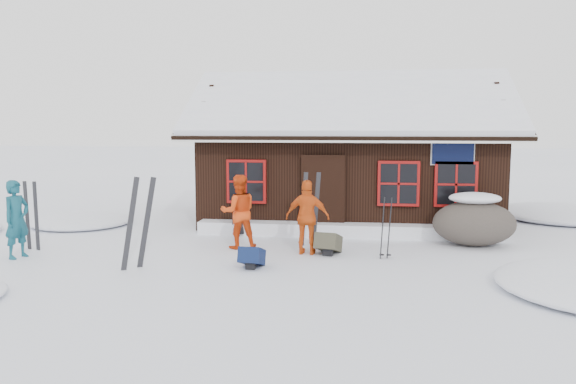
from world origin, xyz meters
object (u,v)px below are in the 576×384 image
skier_teal (17,219)px  backpack_blue (252,260)px  skier_crouched (240,216)px  backpack_olive (328,246)px  skier_orange_right (308,217)px  ski_pair_left (138,224)px  skier_orange_left (239,212)px  ski_poles (386,229)px  boulder (474,222)px

skier_teal → backpack_blue: skier_teal is taller
skier_crouched → backpack_olive: bearing=-74.6°
skier_orange_right → ski_pair_left: size_ratio=0.88×
backpack_olive → skier_teal: bearing=-157.4°
skier_crouched → backpack_olive: size_ratio=1.56×
skier_orange_right → ski_pair_left: bearing=31.2°
skier_teal → skier_orange_left: skier_orange_left is taller
ski_pair_left → ski_poles: (4.85, 1.44, -0.25)m
ski_pair_left → skier_orange_right: bearing=3.1°
ski_poles → backpack_blue: (-2.65, -1.12, -0.48)m
backpack_blue → ski_poles: bearing=26.9°
backpack_olive → skier_orange_left: bearing=-177.1°
skier_orange_left → backpack_olive: (2.07, -0.33, -0.67)m
skier_orange_left → backpack_blue: 1.95m
ski_pair_left → backpack_olive: ski_pair_left is taller
boulder → skier_teal: bearing=-165.4°
skier_orange_right → ski_pair_left: ski_pair_left is taller
skier_orange_left → ski_pair_left: (-1.56, -2.03, 0.04)m
skier_teal → backpack_olive: size_ratio=2.60×
skier_teal → skier_crouched: skier_teal is taller
boulder → ski_pair_left: size_ratio=1.02×
skier_teal → boulder: 10.18m
ski_poles → skier_crouched: bearing=150.4°
skier_teal → ski_pair_left: ski_pair_left is taller
skier_orange_right → boulder: bearing=-155.8°
skier_orange_left → ski_pair_left: bearing=32.1°
skier_crouched → ski_poles: ski_poles is taller
skier_orange_left → skier_orange_right: bearing=146.1°
skier_orange_left → ski_poles: size_ratio=1.25×
skier_crouched → boulder: boulder is taller
skier_orange_right → boulder: skier_orange_right is taller
skier_orange_left → backpack_olive: size_ratio=2.65×
skier_teal → skier_crouched: size_ratio=1.67×
skier_teal → ski_poles: 7.81m
skier_crouched → backpack_olive: 2.98m
skier_orange_right → backpack_olive: (0.45, 0.06, -0.64)m
skier_orange_right → backpack_blue: (-0.98, -1.32, -0.66)m
backpack_blue → backpack_olive: size_ratio=0.89×
skier_crouched → skier_orange_right: bearing=-81.5°
skier_teal → ski_poles: (7.75, 0.95, -0.19)m
boulder → backpack_blue: bearing=-150.2°
ski_pair_left → backpack_blue: ski_pair_left is taller
skier_orange_left → boulder: size_ratio=0.89×
ski_pair_left → skier_orange_left: bearing=28.3°
skier_teal → skier_crouched: (4.15, 3.00, -0.33)m
backpack_blue → skier_orange_left: bearing=114.6°
backpack_olive → boulder: bearing=34.1°
skier_orange_right → skier_crouched: skier_orange_right is taller
ski_poles → ski_pair_left: bearing=-163.4°
skier_teal → backpack_blue: bearing=-76.7°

